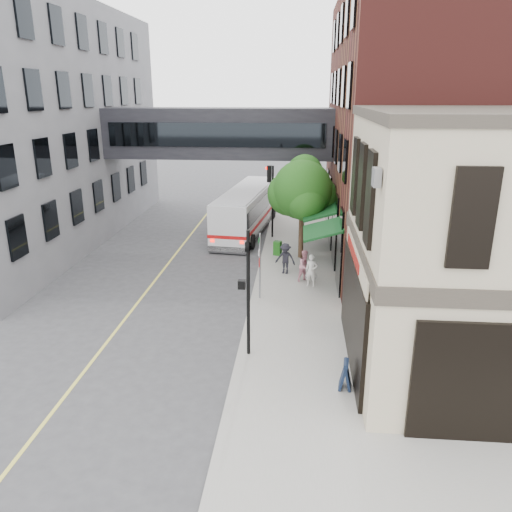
% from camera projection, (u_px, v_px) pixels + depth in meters
% --- Properties ---
extents(ground, '(120.00, 120.00, 0.00)m').
position_uv_depth(ground, '(230.00, 388.00, 15.76)').
color(ground, '#38383A').
rests_on(ground, ground).
extents(sidewalk_main, '(4.00, 60.00, 0.15)m').
position_uv_depth(sidewalk_main, '(297.00, 253.00, 28.82)').
color(sidewalk_main, gray).
rests_on(sidewalk_main, ground).
extents(brick_building, '(13.76, 18.00, 14.00)m').
position_uv_depth(brick_building, '(448.00, 130.00, 26.95)').
color(brick_building, '#4D1B18').
rests_on(brick_building, ground).
extents(skyway_bridge, '(14.00, 3.18, 3.00)m').
position_uv_depth(skyway_bridge, '(220.00, 133.00, 31.01)').
color(skyway_bridge, black).
rests_on(skyway_bridge, ground).
extents(traffic_signal_near, '(0.44, 0.22, 4.60)m').
position_uv_depth(traffic_signal_near, '(247.00, 278.00, 16.69)').
color(traffic_signal_near, black).
rests_on(traffic_signal_near, sidewalk_main).
extents(traffic_signal_far, '(0.53, 0.28, 4.50)m').
position_uv_depth(traffic_signal_far, '(271.00, 187.00, 30.79)').
color(traffic_signal_far, black).
rests_on(traffic_signal_far, sidewalk_main).
extents(street_sign_pole, '(0.08, 0.75, 3.00)m').
position_uv_depth(street_sign_pole, '(260.00, 260.00, 21.75)').
color(street_sign_pole, gray).
rests_on(street_sign_pole, sidewalk_main).
extents(street_tree, '(3.80, 3.20, 5.60)m').
position_uv_depth(street_tree, '(302.00, 190.00, 26.87)').
color(street_tree, '#382619').
rests_on(street_tree, sidewalk_main).
extents(lane_marking, '(0.12, 40.00, 0.01)m').
position_uv_depth(lane_marking, '(160.00, 274.00, 25.63)').
color(lane_marking, '#D8CC4C').
rests_on(lane_marking, ground).
extents(bus, '(3.54, 10.74, 2.84)m').
position_uv_depth(bus, '(247.00, 208.00, 33.05)').
color(bus, silver).
rests_on(bus, ground).
extents(pedestrian_a, '(0.61, 0.45, 1.56)m').
position_uv_depth(pedestrian_a, '(311.00, 271.00, 23.45)').
color(pedestrian_a, silver).
rests_on(pedestrian_a, sidewalk_main).
extents(pedestrian_b, '(0.96, 0.91, 1.56)m').
position_uv_depth(pedestrian_b, '(305.00, 266.00, 24.07)').
color(pedestrian_b, pink).
rests_on(pedestrian_b, sidewalk_main).
extents(pedestrian_c, '(1.14, 0.82, 1.58)m').
position_uv_depth(pedestrian_c, '(285.00, 258.00, 25.11)').
color(pedestrian_c, black).
rests_on(pedestrian_c, sidewalk_main).
extents(newspaper_box, '(0.49, 0.46, 0.80)m').
position_uv_depth(newspaper_box, '(277.00, 248.00, 28.09)').
color(newspaper_box, '#195713').
rests_on(newspaper_box, sidewalk_main).
extents(sandwich_board, '(0.39, 0.55, 0.93)m').
position_uv_depth(sandwich_board, '(345.00, 375.00, 15.39)').
color(sandwich_board, '#101C32').
rests_on(sandwich_board, sidewalk_main).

